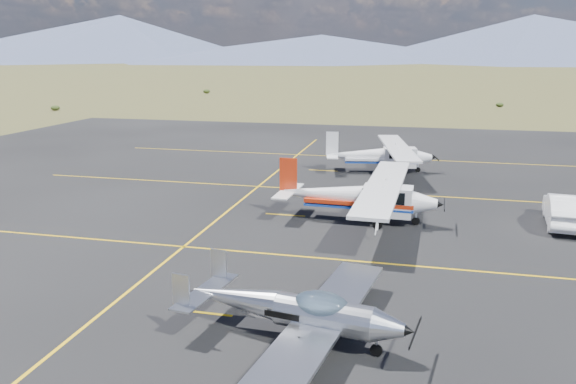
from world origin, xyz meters
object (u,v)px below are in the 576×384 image
at_px(aircraft_low_wing, 299,311).
at_px(aircraft_plain, 381,155).
at_px(aircraft_cessna, 359,195).
at_px(sedan, 565,210).

height_order(aircraft_low_wing, aircraft_plain, aircraft_plain).
bearing_deg(aircraft_low_wing, aircraft_plain, 97.64).
distance_m(aircraft_cessna, aircraft_plain, 11.58).
height_order(aircraft_cessna, aircraft_plain, aircraft_cessna).
height_order(aircraft_low_wing, sedan, aircraft_low_wing).
xyz_separation_m(aircraft_low_wing, sedan, (9.70, 13.28, -0.15)).
height_order(aircraft_plain, sedan, aircraft_plain).
distance_m(aircraft_low_wing, aircraft_plain, 23.43).
distance_m(aircraft_plain, sedan, 13.70).
bearing_deg(aircraft_plain, sedan, -58.08).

